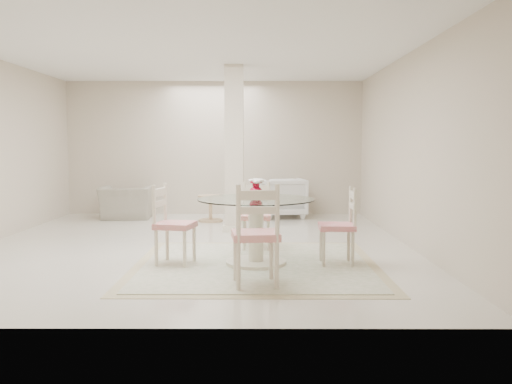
{
  "coord_description": "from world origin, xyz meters",
  "views": [
    {
      "loc": [
        0.89,
        -7.58,
        1.42
      ],
      "look_at": [
        0.87,
        -1.07,
        0.85
      ],
      "focal_mm": 38.0,
      "sensor_mm": 36.0,
      "label": 1
    }
  ],
  "objects_px": {
    "dining_chair_north": "(256,210)",
    "armchair_white": "(283,198)",
    "column": "(234,149)",
    "dining_chair_south": "(256,228)",
    "dining_chair_west": "(170,218)",
    "dining_table": "(256,231)",
    "red_vase": "(256,188)",
    "side_table": "(211,209)",
    "recliner_taupe": "(126,203)",
    "dining_chair_east": "(342,220)"
  },
  "relations": [
    {
      "from": "dining_chair_north",
      "to": "dining_chair_east",
      "type": "bearing_deg",
      "value": -43.6
    },
    {
      "from": "dining_chair_north",
      "to": "dining_chair_west",
      "type": "distance_m",
      "value": 1.43
    },
    {
      "from": "dining_table",
      "to": "red_vase",
      "type": "height_order",
      "value": "red_vase"
    },
    {
      "from": "dining_table",
      "to": "red_vase",
      "type": "distance_m",
      "value": 0.51
    },
    {
      "from": "dining_chair_west",
      "to": "dining_table",
      "type": "bearing_deg",
      "value": -79.19
    },
    {
      "from": "dining_chair_south",
      "to": "side_table",
      "type": "xyz_separation_m",
      "value": [
        -0.86,
        4.68,
        -0.38
      ]
    },
    {
      "from": "side_table",
      "to": "dining_chair_south",
      "type": "bearing_deg",
      "value": -79.54
    },
    {
      "from": "recliner_taupe",
      "to": "armchair_white",
      "type": "bearing_deg",
      "value": 179.88
    },
    {
      "from": "dining_chair_east",
      "to": "dining_chair_south",
      "type": "height_order",
      "value": "dining_chair_south"
    },
    {
      "from": "recliner_taupe",
      "to": "armchair_white",
      "type": "distance_m",
      "value": 3.03
    },
    {
      "from": "dining_chair_west",
      "to": "dining_chair_south",
      "type": "xyz_separation_m",
      "value": [
        1.02,
        -1.04,
        0.05
      ]
    },
    {
      "from": "column",
      "to": "dining_table",
      "type": "relative_size",
      "value": 1.98
    },
    {
      "from": "dining_chair_north",
      "to": "recliner_taupe",
      "type": "relative_size",
      "value": 1.05
    },
    {
      "from": "dining_chair_north",
      "to": "red_vase",
      "type": "bearing_deg",
      "value": -88.47
    },
    {
      "from": "red_vase",
      "to": "dining_chair_west",
      "type": "distance_m",
      "value": 1.08
    },
    {
      "from": "column",
      "to": "dining_chair_south",
      "type": "distance_m",
      "value": 3.69
    },
    {
      "from": "dining_table",
      "to": "dining_chair_west",
      "type": "xyz_separation_m",
      "value": [
        -1.02,
        0.02,
        0.15
      ]
    },
    {
      "from": "side_table",
      "to": "red_vase",
      "type": "bearing_deg",
      "value": -76.77
    },
    {
      "from": "red_vase",
      "to": "dining_chair_south",
      "type": "relative_size",
      "value": 0.21
    },
    {
      "from": "armchair_white",
      "to": "dining_chair_west",
      "type": "bearing_deg",
      "value": 61.71
    },
    {
      "from": "armchair_white",
      "to": "side_table",
      "type": "bearing_deg",
      "value": 14.44
    },
    {
      "from": "recliner_taupe",
      "to": "dining_chair_west",
      "type": "bearing_deg",
      "value": 106.93
    },
    {
      "from": "dining_table",
      "to": "armchair_white",
      "type": "xyz_separation_m",
      "value": [
        0.51,
        4.23,
        -0.01
      ]
    },
    {
      "from": "dining_chair_south",
      "to": "armchair_white",
      "type": "distance_m",
      "value": 5.28
    },
    {
      "from": "column",
      "to": "dining_chair_west",
      "type": "height_order",
      "value": "column"
    },
    {
      "from": "dining_chair_east",
      "to": "recliner_taupe",
      "type": "xyz_separation_m",
      "value": [
        -3.53,
        4.06,
        -0.23
      ]
    },
    {
      "from": "column",
      "to": "red_vase",
      "type": "bearing_deg",
      "value": -81.85
    },
    {
      "from": "dining_chair_north",
      "to": "dining_chair_south",
      "type": "relative_size",
      "value": 0.87
    },
    {
      "from": "column",
      "to": "armchair_white",
      "type": "xyz_separation_m",
      "value": [
        0.87,
        1.66,
        -0.96
      ]
    },
    {
      "from": "armchair_white",
      "to": "dining_chair_south",
      "type": "bearing_deg",
      "value": 76.16
    },
    {
      "from": "armchair_white",
      "to": "side_table",
      "type": "relative_size",
      "value": 1.76
    },
    {
      "from": "red_vase",
      "to": "side_table",
      "type": "relative_size",
      "value": 0.49
    },
    {
      "from": "red_vase",
      "to": "side_table",
      "type": "height_order",
      "value": "red_vase"
    },
    {
      "from": "dining_chair_west",
      "to": "recliner_taupe",
      "type": "height_order",
      "value": "dining_chair_west"
    },
    {
      "from": "dining_table",
      "to": "red_vase",
      "type": "relative_size",
      "value": 5.77
    },
    {
      "from": "armchair_white",
      "to": "dining_chair_north",
      "type": "bearing_deg",
      "value": 72.69
    },
    {
      "from": "side_table",
      "to": "dining_chair_east",
      "type": "bearing_deg",
      "value": -62.88
    },
    {
      "from": "dining_chair_west",
      "to": "dining_chair_south",
      "type": "relative_size",
      "value": 0.92
    },
    {
      "from": "side_table",
      "to": "dining_chair_west",
      "type": "bearing_deg",
      "value": -92.52
    },
    {
      "from": "dining_chair_north",
      "to": "armchair_white",
      "type": "xyz_separation_m",
      "value": [
        0.5,
        3.21,
        -0.14
      ]
    },
    {
      "from": "recliner_taupe",
      "to": "armchair_white",
      "type": "xyz_separation_m",
      "value": [
        3.02,
        0.17,
        0.08
      ]
    },
    {
      "from": "column",
      "to": "dining_chair_south",
      "type": "bearing_deg",
      "value": -84.08
    },
    {
      "from": "dining_chair_east",
      "to": "armchair_white",
      "type": "relative_size",
      "value": 1.19
    },
    {
      "from": "recliner_taupe",
      "to": "dining_table",
      "type": "bearing_deg",
      "value": 118.39
    },
    {
      "from": "dining_chair_west",
      "to": "side_table",
      "type": "xyz_separation_m",
      "value": [
        0.16,
        3.64,
        -0.33
      ]
    },
    {
      "from": "dining_chair_north",
      "to": "dining_chair_south",
      "type": "distance_m",
      "value": 2.04
    },
    {
      "from": "dining_chair_east",
      "to": "column",
      "type": "bearing_deg",
      "value": -150.38
    },
    {
      "from": "red_vase",
      "to": "dining_chair_east",
      "type": "distance_m",
      "value": 1.08
    },
    {
      "from": "red_vase",
      "to": "side_table",
      "type": "distance_m",
      "value": 3.82
    },
    {
      "from": "dining_chair_east",
      "to": "dining_chair_south",
      "type": "relative_size",
      "value": 0.89
    }
  ]
}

